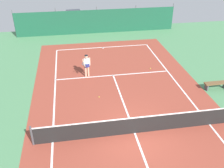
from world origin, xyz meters
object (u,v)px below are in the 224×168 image
Objects in this scene: parked_car at (74,19)px; tennis_ball_midcourt at (99,97)px; courtside_bench at (216,84)px; tennis_ball_near_player at (150,68)px; tennis_net at (135,125)px; tennis_player at (87,64)px.

tennis_ball_midcourt is at bearing -93.12° from parked_car.
courtside_bench is (8.51, -15.40, -0.46)m from parked_car.
courtside_bench reaches higher than tennis_ball_midcourt.
courtside_bench is (3.34, -3.59, 0.34)m from tennis_ball_near_player.
tennis_ball_midcourt is (-4.34, -3.33, 0.00)m from tennis_ball_near_player.
tennis_net is 18.92m from parked_car.
tennis_player is 8.79m from courtside_bench.
tennis_net is 7.60m from tennis_ball_near_player.
parked_car is (-0.83, 15.14, 0.81)m from tennis_ball_midcourt.
tennis_net is at bearing 94.39° from tennis_player.
tennis_ball_near_player is 5.47m from tennis_ball_midcourt.
tennis_ball_midcourt is at bearing -142.48° from tennis_ball_near_player.
courtside_bench reaches higher than tennis_ball_near_player.
tennis_net reaches higher than tennis_ball_midcourt.
tennis_player is 1.03× the size of courtside_bench.
tennis_net is at bearing -69.42° from tennis_ball_midcourt.
courtside_bench is at bearing -1.95° from tennis_ball_midcourt.
tennis_ball_midcourt is at bearing 88.10° from tennis_player.
tennis_ball_near_player is 0.02× the size of parked_car.
tennis_player reaches higher than tennis_ball_midcourt.
parked_car is at bearing 93.15° from tennis_ball_midcourt.
tennis_player reaches higher than courtside_bench.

